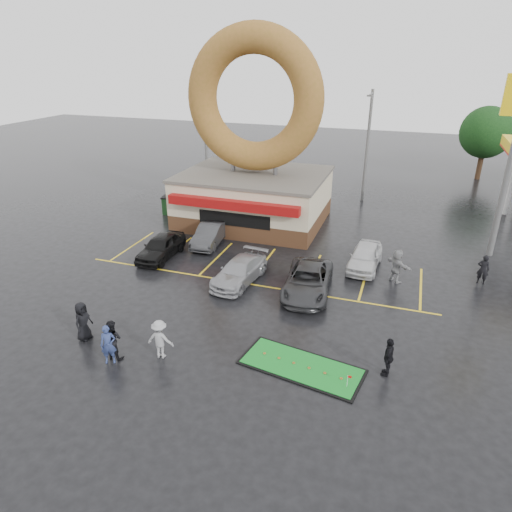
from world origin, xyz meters
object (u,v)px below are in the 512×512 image
(car_white, at_px, (365,257))
(dumpster, at_px, (176,205))
(donut_shop, at_px, (254,162))
(person_cameraman, at_px, (389,357))
(car_black, at_px, (161,247))
(car_grey, at_px, (308,281))
(streetlight_left, at_px, (205,136))
(car_dgrey, at_px, (210,234))
(putting_green, at_px, (301,366))
(streetlight_mid, at_px, (367,144))
(car_silver, at_px, (239,271))
(person_blue, at_px, (108,345))

(car_white, xyz_separation_m, dumpster, (-15.22, 5.19, -0.05))
(donut_shop, distance_m, person_cameraman, 18.83)
(donut_shop, relative_size, car_white, 3.27)
(car_black, distance_m, car_grey, 9.67)
(car_grey, bearing_deg, dumpster, 138.53)
(streetlight_left, relative_size, car_black, 2.15)
(streetlight_left, height_order, car_white, streetlight_left)
(car_dgrey, bearing_deg, putting_green, -55.31)
(car_dgrey, bearing_deg, streetlight_mid, 52.51)
(car_grey, bearing_deg, streetlight_left, 123.59)
(car_silver, distance_m, car_grey, 3.83)
(car_dgrey, bearing_deg, car_black, -128.37)
(car_grey, xyz_separation_m, car_white, (2.48, 4.09, 0.01))
(car_dgrey, height_order, putting_green, car_dgrey)
(streetlight_mid, height_order, car_dgrey, streetlight_mid)
(streetlight_left, distance_m, car_white, 20.43)
(person_cameraman, distance_m, putting_green, 3.45)
(donut_shop, bearing_deg, car_white, -31.53)
(dumpster, bearing_deg, car_black, -77.01)
(car_silver, height_order, car_white, car_white)
(streetlight_left, xyz_separation_m, car_grey, (13.30, -16.42, -4.08))
(person_blue, bearing_deg, person_cameraman, -12.27)
(person_cameraman, bearing_deg, streetlight_left, -133.95)
(car_silver, bearing_deg, donut_shop, 111.68)
(streetlight_left, relative_size, car_white, 2.18)
(person_blue, bearing_deg, car_black, 80.96)
(donut_shop, height_order, person_blue, donut_shop)
(car_black, xyz_separation_m, person_cameraman, (14.06, -7.00, 0.12))
(car_white, distance_m, putting_green, 10.40)
(dumpster, bearing_deg, streetlight_mid, 21.99)
(dumpster, bearing_deg, car_grey, -45.25)
(donut_shop, height_order, car_white, donut_shop)
(person_blue, distance_m, dumpster, 18.84)
(car_dgrey, distance_m, car_grey, 8.80)
(car_silver, xyz_separation_m, dumpster, (-8.91, 9.28, 0.00))
(car_black, relative_size, putting_green, 0.80)
(streetlight_left, xyz_separation_m, person_cameraman, (17.80, -21.94, -3.95))
(car_black, xyz_separation_m, car_white, (12.04, 2.62, -0.01))
(streetlight_mid, bearing_deg, car_black, -122.77)
(streetlight_left, distance_m, car_black, 15.93)
(car_silver, distance_m, putting_green, 8.02)
(streetlight_mid, height_order, car_grey, streetlight_mid)
(car_black, height_order, car_silver, car_black)
(car_black, xyz_separation_m, car_grey, (9.56, -1.47, -0.02))
(streetlight_mid, xyz_separation_m, person_blue, (-7.00, -25.84, -3.93))
(donut_shop, xyz_separation_m, putting_green, (7.51, -15.68, -4.43))
(streetlight_mid, xyz_separation_m, car_white, (1.78, -13.33, -4.08))
(donut_shop, relative_size, streetlight_left, 1.50)
(streetlight_mid, bearing_deg, dumpster, -148.82)
(streetlight_mid, height_order, dumpster, streetlight_mid)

